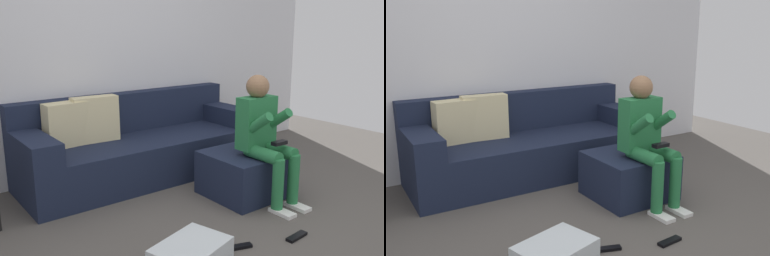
# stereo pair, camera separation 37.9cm
# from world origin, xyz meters

# --- Properties ---
(ground_plane) EXTENTS (7.58, 7.58, 0.00)m
(ground_plane) POSITION_xyz_m (0.00, 0.00, 0.00)
(ground_plane) COLOR #544F49
(wall_back) EXTENTS (5.83, 0.10, 2.45)m
(wall_back) POSITION_xyz_m (0.00, 2.18, 1.23)
(wall_back) COLOR silver
(wall_back) RESTS_ON ground_plane
(couch_sectional) EXTENTS (2.41, 0.84, 0.84)m
(couch_sectional) POSITION_xyz_m (0.17, 1.76, 0.31)
(couch_sectional) COLOR #192138
(couch_sectional) RESTS_ON ground_plane
(ottoman) EXTENTS (0.67, 0.63, 0.39)m
(ottoman) POSITION_xyz_m (0.67, 0.76, 0.20)
(ottoman) COLOR #192138
(ottoman) RESTS_ON ground_plane
(person_seated) EXTENTS (0.35, 0.62, 1.08)m
(person_seated) POSITION_xyz_m (0.71, 0.58, 0.60)
(person_seated) COLOR #26723F
(person_seated) RESTS_ON ground_plane
(storage_bin) EXTENTS (0.56, 0.46, 0.14)m
(storage_bin) POSITION_xyz_m (-0.41, 0.14, 0.07)
(storage_bin) COLOR silver
(storage_bin) RESTS_ON ground_plane
(remote_near_ottoman) EXTENTS (0.20, 0.07, 0.02)m
(remote_near_ottoman) POSITION_xyz_m (0.39, -0.05, 0.01)
(remote_near_ottoman) COLOR black
(remote_near_ottoman) RESTS_ON ground_plane
(remote_by_storage_bin) EXTENTS (0.19, 0.10, 0.02)m
(remote_by_storage_bin) POSITION_xyz_m (-0.04, 0.09, 0.01)
(remote_by_storage_bin) COLOR black
(remote_by_storage_bin) RESTS_ON ground_plane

